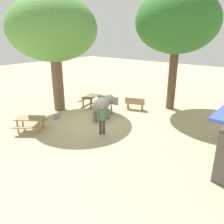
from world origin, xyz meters
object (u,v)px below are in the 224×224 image
object	(u,v)px
elephant	(103,105)
picnic_table_far	(91,98)
picnic_table_near	(30,121)
shade_tree_secondary	(53,30)
feed_bucket	(57,117)
person_handler	(102,117)
shade_tree_main	(177,22)
wooden_bench	(135,103)

from	to	relation	value
elephant	picnic_table_far	world-z (taller)	elephant
picnic_table_near	shade_tree_secondary	bearing A→B (deg)	80.46
elephant	feed_bucket	size ratio (longest dim) A/B	5.90
picnic_table_far	picnic_table_near	bearing A→B (deg)	-7.27
picnic_table_near	picnic_table_far	world-z (taller)	same
person_handler	elephant	bearing A→B (deg)	-3.21
shade_tree_main	wooden_bench	bearing A→B (deg)	-43.28
wooden_bench	picnic_table_far	xyz separation A→B (m)	(1.36, -3.03, 0.12)
shade_tree_secondary	picnic_table_near	xyz separation A→B (m)	(3.38, 1.78, -4.82)
feed_bucket	shade_tree_main	bearing A→B (deg)	145.20
elephant	shade_tree_main	xyz separation A→B (m)	(-4.73, 2.29, 4.93)
shade_tree_main	picnic_table_near	distance (m)	11.00
elephant	shade_tree_main	distance (m)	7.21
wooden_bench	picnic_table_far	size ratio (longest dim) A/B	0.80
feed_bucket	shade_tree_secondary	bearing A→B (deg)	-133.59
elephant	person_handler	world-z (taller)	person_handler
shade_tree_secondary	picnic_table_far	size ratio (longest dim) A/B	4.19
wooden_bench	picnic_table_far	bearing A→B (deg)	-175.95
shade_tree_main	picnic_table_near	size ratio (longest dim) A/B	3.81
wooden_bench	feed_bucket	bearing A→B (deg)	-140.93
elephant	shade_tree_secondary	xyz separation A→B (m)	(0.56, -3.70, 4.48)
elephant	shade_tree_secondary	world-z (taller)	shade_tree_secondary
shade_tree_secondary	picnic_table_far	bearing A→B (deg)	149.97
elephant	wooden_bench	xyz separation A→B (m)	(-2.83, 0.50, -0.46)
wooden_bench	person_handler	bearing A→B (deg)	-98.53
shade_tree_secondary	picnic_table_far	distance (m)	5.37
elephant	person_handler	distance (m)	2.22
wooden_bench	picnic_table_near	distance (m)	7.20
wooden_bench	picnic_table_near	size ratio (longest dim) A/B	0.69
picnic_table_near	feed_bucket	xyz separation A→B (m)	(-2.06, -0.38, -0.43)
wooden_bench	feed_bucket	world-z (taller)	wooden_bench
shade_tree_main	picnic_table_far	world-z (taller)	shade_tree_main
shade_tree_main	wooden_bench	xyz separation A→B (m)	(1.90, -1.79, -5.39)
picnic_table_near	wooden_bench	bearing A→B (deg)	33.04
person_handler	wooden_bench	bearing A→B (deg)	-31.75
person_handler	picnic_table_near	world-z (taller)	person_handler
picnic_table_far	wooden_bench	bearing A→B (deg)	100.57
person_handler	shade_tree_secondary	bearing A→B (deg)	34.12
picnic_table_far	elephant	bearing A→B (deg)	46.18
wooden_bench	picnic_table_near	bearing A→B (deg)	-129.86
person_handler	picnic_table_far	distance (m)	5.09
elephant	wooden_bench	distance (m)	2.91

